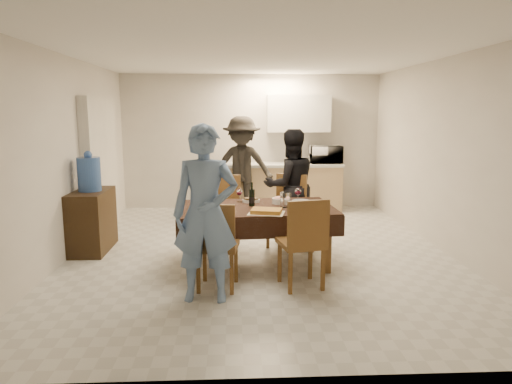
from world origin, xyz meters
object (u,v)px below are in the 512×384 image
water_jug (89,174)px  dining_table (256,209)px  microwave (326,155)px  person_far (290,186)px  water_pitcher (285,200)px  savoury_tart (266,211)px  console (92,221)px  person_kitchen (242,167)px  wine_bottle (252,194)px  person_near (205,214)px

water_jug → dining_table: bearing=-17.5°
microwave → person_far: person_far is taller
dining_table → person_far: 1.19m
water_pitcher → savoury_tart: water_pitcher is taller
person_far → console: bearing=-5.6°
console → person_far: person_far is taller
water_jug → person_far: (2.76, 0.35, -0.24)m
person_kitchen → water_jug: bearing=-135.5°
dining_table → console: bearing=158.2°
microwave → person_far: (-0.94, -2.14, -0.26)m
wine_bottle → person_near: bearing=-114.4°
water_pitcher → savoury_tart: (-0.25, -0.33, -0.07)m
water_jug → wine_bottle: (2.16, -0.65, -0.18)m
water_jug → microwave: bearing=34.0°
dining_table → microwave: (1.49, 3.19, 0.38)m
savoury_tart → person_kitchen: 3.14m
console → water_jug: water_jug is taller
savoury_tart → person_far: size_ratio=0.24×
person_far → water_jug: bearing=-5.6°
person_far → wine_bottle: bearing=46.1°
console → person_kitchen: size_ratio=0.50×
microwave → console: bearing=34.0°
person_far → water_pitcher: bearing=66.8°
person_far → person_near: bearing=49.5°
dining_table → water_jug: bearing=158.2°
dining_table → person_far: person_far is taller
microwave → person_far: bearing=66.3°
dining_table → water_jug: (-2.21, 0.70, 0.36)m
water_pitcher → microwave: microwave is taller
water_jug → savoury_tart: water_jug is taller
dining_table → savoury_tart: savoury_tart is taller
water_pitcher → person_near: person_near is taller
console → wine_bottle: (2.16, -0.65, 0.47)m
dining_table → wine_bottle: size_ratio=6.67×
person_kitchen → wine_bottle: bearing=-88.4°
savoury_tart → water_pitcher: bearing=52.9°
microwave → person_near: 4.71m
console → water_pitcher: bearing=-16.3°
dining_table → microwave: bearing=60.7°
wine_bottle → microwave: 3.51m
person_far → person_kitchen: 1.83m
microwave → dining_table: bearing=65.0°
console → microwave: 4.51m
water_pitcher → water_jug: bearing=163.7°
person_near → person_kitchen: size_ratio=0.98×
savoury_tart → console: bearing=155.0°
savoury_tart → dining_table: bearing=104.7°
console → person_far: size_ratio=0.55×
water_jug → wine_bottle: water_jug is taller
wine_bottle → savoury_tart: bearing=-70.8°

